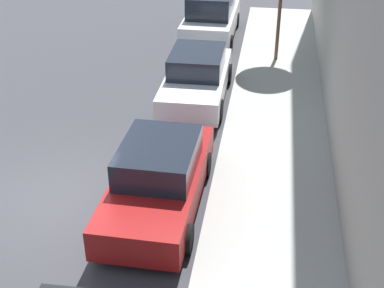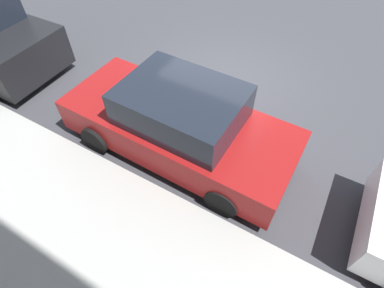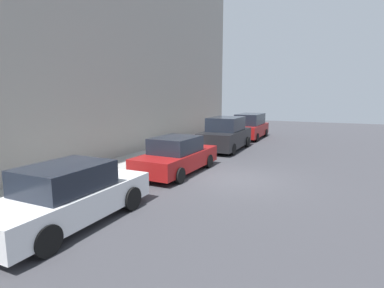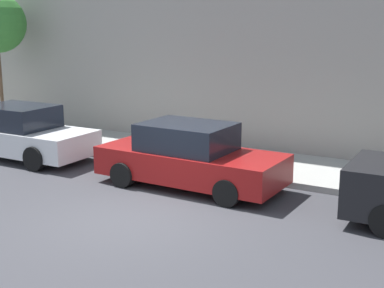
{
  "view_description": "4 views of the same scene",
  "coord_description": "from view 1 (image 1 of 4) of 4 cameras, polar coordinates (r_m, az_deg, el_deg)",
  "views": [
    {
      "loc": [
        4.65,
        -9.39,
        7.19
      ],
      "look_at": [
        2.99,
        1.22,
        1.0
      ],
      "focal_mm": 50.0,
      "sensor_mm": 36.0,
      "label": 1
    },
    {
      "loc": [
        5.75,
        2.31,
        4.76
      ],
      "look_at": [
        2.96,
        0.7,
        1.0
      ],
      "focal_mm": 28.0,
      "sensor_mm": 36.0,
      "label": 2
    },
    {
      "loc": [
        -3.53,
        10.99,
        3.2
      ],
      "look_at": [
        2.5,
        -1.5,
        1.0
      ],
      "focal_mm": 28.0,
      "sensor_mm": 36.0,
      "label": 3
    },
    {
      "loc": [
        -8.25,
        -6.14,
        3.83
      ],
      "look_at": [
        2.65,
        0.17,
        1.0
      ],
      "focal_mm": 50.0,
      "sensor_mm": 36.0,
      "label": 4
    }
  ],
  "objects": [
    {
      "name": "ground_plane",
      "position": [
        12.71,
        -14.4,
        -5.58
      ],
      "size": [
        60.0,
        60.0,
        0.0
      ],
      "primitive_type": "plane",
      "color": "#38383D"
    },
    {
      "name": "sidewalk",
      "position": [
        11.78,
        8.46,
        -7.56
      ],
      "size": [
        2.85,
        32.0,
        0.15
      ],
      "color": "#9E9E99",
      "rests_on": "ground_plane"
    },
    {
      "name": "parked_minivan_fifth",
      "position": [
        22.28,
        2.11,
        13.61
      ],
      "size": [
        2.02,
        4.91,
        1.9
      ],
      "color": "silver",
      "rests_on": "ground_plane"
    },
    {
      "name": "parked_sedan_fourth",
      "position": [
        16.67,
        0.5,
        7.14
      ],
      "size": [
        1.92,
        4.52,
        1.54
      ],
      "color": "silver",
      "rests_on": "ground_plane"
    },
    {
      "name": "parked_sedan_third",
      "position": [
        11.7,
        -3.56,
        -3.63
      ],
      "size": [
        1.92,
        4.53,
        1.54
      ],
      "color": "maroon",
      "rests_on": "ground_plane"
    }
  ]
}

